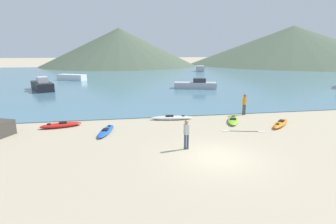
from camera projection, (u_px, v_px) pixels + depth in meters
name	position (u px, v px, depth m)	size (l,w,h in m)	color
ground_plane	(218.00, 157.00, 13.01)	(400.00, 400.00, 0.00)	tan
bay_water	(144.00, 76.00, 54.56)	(160.00, 70.00, 0.06)	teal
far_hill_left	(120.00, 47.00, 91.00)	(53.09, 53.09, 12.84)	#4C5B47
far_hill_midleft	(292.00, 45.00, 100.06)	(77.34, 77.34, 14.41)	#4C5B47
kayak_on_sand_0	(106.00, 131.00, 16.85)	(1.27, 2.83, 0.30)	blue
kayak_on_sand_1	(233.00, 120.00, 19.44)	(1.81, 2.83, 0.31)	#8CCC2D
kayak_on_sand_2	(61.00, 125.00, 18.09)	(2.82, 1.37, 0.37)	red
kayak_on_sand_3	(172.00, 118.00, 20.09)	(3.28, 0.98, 0.34)	white
kayak_on_sand_4	(281.00, 123.00, 18.50)	(2.55, 2.42, 0.35)	orange
person_near_foreground	(187.00, 132.00, 13.90)	(0.33, 0.22, 1.62)	#384260
person_near_waterline	(244.00, 103.00, 21.43)	(0.35, 0.31, 1.73)	#4C4C4C
moored_boat_0	(196.00, 85.00, 36.36)	(6.03, 3.22, 1.41)	#B2B2B7
moored_boat_1	(200.00, 69.00, 66.18)	(2.71, 3.81, 1.38)	#B2B2B7
moored_boat_2	(42.00, 85.00, 34.62)	(4.13, 5.93, 1.81)	black
moored_boat_4	(72.00, 77.00, 46.55)	(5.27, 3.83, 1.01)	white
loose_paddle	(243.00, 131.00, 17.17)	(2.75, 0.82, 0.03)	black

